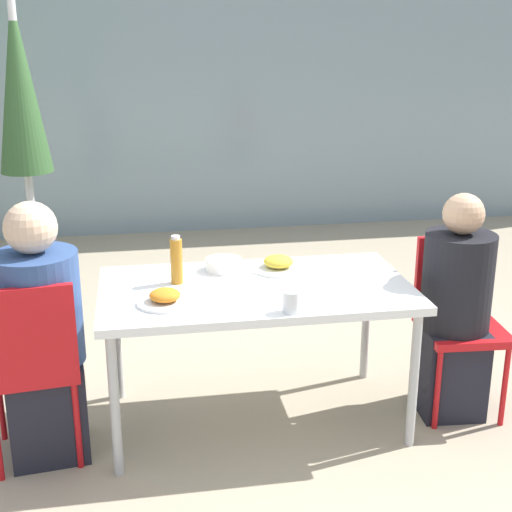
% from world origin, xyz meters
% --- Properties ---
extents(ground_plane, '(24.00, 24.00, 0.00)m').
position_xyz_m(ground_plane, '(0.00, 0.00, 0.00)').
color(ground_plane, tan).
extents(building_facade, '(10.00, 0.20, 3.00)m').
position_xyz_m(building_facade, '(0.00, 3.68, 1.50)').
color(building_facade, gray).
rests_on(building_facade, ground).
extents(dining_table, '(1.48, 0.82, 0.72)m').
position_xyz_m(dining_table, '(0.00, 0.00, 0.67)').
color(dining_table, white).
rests_on(dining_table, ground).
extents(chair_left, '(0.44, 0.44, 0.89)m').
position_xyz_m(chair_left, '(-1.03, -0.20, 0.52)').
color(chair_left, red).
rests_on(chair_left, ground).
extents(person_left, '(0.38, 0.38, 1.20)m').
position_xyz_m(person_left, '(-0.99, -0.12, 0.56)').
color(person_left, black).
rests_on(person_left, ground).
extents(chair_right, '(0.43, 0.43, 0.89)m').
position_xyz_m(chair_right, '(1.05, 0.00, 0.52)').
color(chair_right, red).
rests_on(chair_right, ground).
extents(person_right, '(0.34, 0.34, 1.15)m').
position_xyz_m(person_right, '(0.99, -0.07, 0.54)').
color(person_right, black).
rests_on(person_right, ground).
extents(closed_umbrella, '(0.36, 0.36, 2.07)m').
position_xyz_m(closed_umbrella, '(-1.14, 1.01, 1.46)').
color(closed_umbrella, '#333333').
rests_on(closed_umbrella, ground).
extents(plate_0, '(0.25, 0.25, 0.07)m').
position_xyz_m(plate_0, '(-0.44, -0.16, 0.75)').
color(plate_0, white).
rests_on(plate_0, dining_table).
extents(plate_1, '(0.27, 0.27, 0.07)m').
position_xyz_m(plate_1, '(0.15, 0.22, 0.75)').
color(plate_1, white).
rests_on(plate_1, dining_table).
extents(bottle, '(0.06, 0.06, 0.24)m').
position_xyz_m(bottle, '(-0.37, 0.11, 0.84)').
color(bottle, '#B7751E').
rests_on(bottle, dining_table).
extents(drinking_cup, '(0.08, 0.08, 0.10)m').
position_xyz_m(drinking_cup, '(0.10, -0.35, 0.77)').
color(drinking_cup, white).
rests_on(drinking_cup, dining_table).
extents(salad_bowl, '(0.18, 0.18, 0.06)m').
position_xyz_m(salad_bowl, '(-0.12, 0.25, 0.75)').
color(salad_bowl, white).
rests_on(salad_bowl, dining_table).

